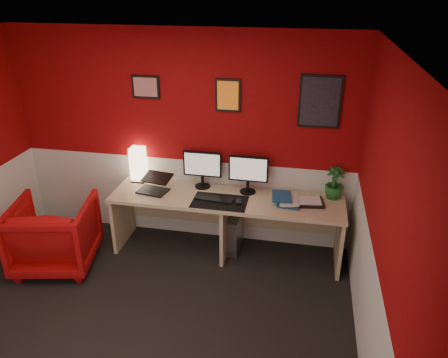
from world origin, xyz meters
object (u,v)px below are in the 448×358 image
desk (226,226)px  pc_tower (232,231)px  zen_tray (307,202)px  laptop (152,183)px  shoji_lamp (138,165)px  monitor_right (248,169)px  potted_plant (335,183)px  armchair (55,234)px  monitor_left (202,164)px

desk → pc_tower: size_ratio=5.78×
zen_tray → laptop: bearing=-178.0°
shoji_lamp → zen_tray: size_ratio=1.14×
monitor_right → potted_plant: monitor_right is taller
monitor_right → armchair: monitor_right is taller
armchair → pc_tower: bearing=-171.5°
armchair → laptop: bearing=-162.1°
monitor_right → potted_plant: (0.95, 0.05, -0.11)m
laptop → pc_tower: size_ratio=0.73×
zen_tray → pc_tower: zen_tray is taller
shoji_lamp → zen_tray: bearing=-5.7°
desk → monitor_right: (0.21, 0.18, 0.66)m
pc_tower → desk: bearing=-111.5°
zen_tray → monitor_left: bearing=171.8°
zen_tray → pc_tower: size_ratio=0.78×
laptop → zen_tray: laptop is taller
zen_tray → armchair: (-2.70, -0.61, -0.36)m
monitor_right → potted_plant: size_ratio=1.59×
shoji_lamp → monitor_right: (1.33, -0.06, 0.09)m
monitor_left → zen_tray: 1.25m
potted_plant → pc_tower: (-1.11, -0.11, -0.69)m
monitor_left → pc_tower: bearing=-14.1°
laptop → monitor_left: 0.60m
potted_plant → pc_tower: bearing=-174.3°
monitor_left → monitor_right: bearing=-3.7°
monitor_left → potted_plant: monitor_left is taller
monitor_right → pc_tower: bearing=-159.9°
shoji_lamp → potted_plant: 2.28m
desk → shoji_lamp: shoji_lamp is taller
monitor_left → pc_tower: monitor_left is taller
desk → monitor_right: bearing=39.3°
laptop → armchair: (-0.97, -0.55, -0.45)m
pc_tower → monitor_right: bearing=22.5°
zen_tray → armchair: size_ratio=0.41×
shoji_lamp → monitor_left: bearing=-1.8°
monitor_left → monitor_right: same height
shoji_lamp → laptop: bearing=-44.6°
zen_tray → potted_plant: 0.38m
laptop → shoji_lamp: bearing=145.6°
pc_tower → laptop: bearing=-168.9°
zen_tray → pc_tower: 0.98m
laptop → armchair: size_ratio=0.39×
armchair → monitor_left: bearing=-164.1°
pc_tower → monitor_left: bearing=168.2°
laptop → armchair: 1.20m
pc_tower → armchair: bearing=-157.4°
laptop → potted_plant: potted_plant is taller
desk → pc_tower: (0.05, 0.12, -0.14)m
laptop → monitor_left: monitor_left is taller
desk → armchair: size_ratio=3.05×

